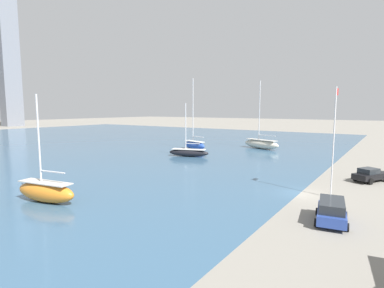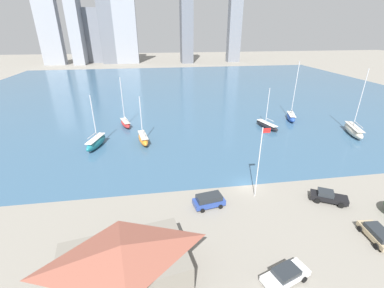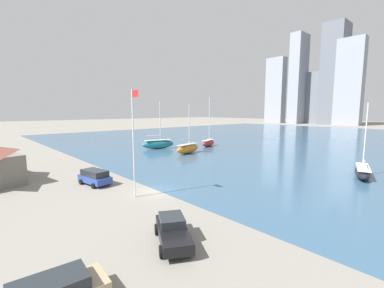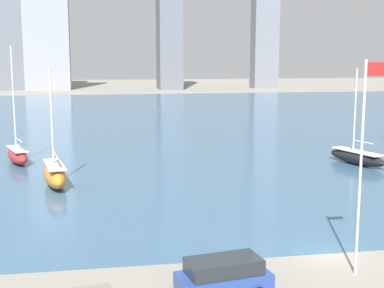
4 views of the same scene
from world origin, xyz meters
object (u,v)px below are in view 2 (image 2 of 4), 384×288
at_px(flag_pole, 259,161).
at_px(sailboat_black, 267,125).
at_px(parked_pickup_black, 328,196).
at_px(parked_wagon_tan, 378,234).
at_px(sailboat_red, 125,123).
at_px(sailboat_orange, 143,139).
at_px(parked_suv_blue, 209,200).
at_px(sailboat_teal, 96,142).
at_px(sailboat_cream, 353,130).
at_px(sailboat_blue, 291,117).
at_px(parked_sedan_white, 286,275).
at_px(boat_shed, 124,265).

height_order(flag_pole, sailboat_black, flag_pole).
bearing_deg(parked_pickup_black, sailboat_black, 22.21).
bearing_deg(parked_wagon_tan, parked_pickup_black, 103.24).
bearing_deg(parked_pickup_black, sailboat_red, 70.25).
relative_size(flag_pole, sailboat_orange, 1.08).
height_order(sailboat_orange, parked_suv_blue, sailboat_orange).
relative_size(sailboat_teal, sailboat_red, 0.90).
bearing_deg(sailboat_cream, sailboat_blue, 147.01).
xyz_separation_m(flag_pole, sailboat_red, (-22.60, 34.60, -5.24)).
height_order(sailboat_black, sailboat_cream, sailboat_cream).
bearing_deg(sailboat_black, sailboat_red, 152.31).
bearing_deg(flag_pole, parked_wagon_tan, -43.39).
bearing_deg(sailboat_teal, sailboat_black, 24.38).
height_order(flag_pole, parked_suv_blue, flag_pole).
bearing_deg(sailboat_blue, sailboat_cream, -33.80).
bearing_deg(sailboat_orange, parked_pickup_black, -53.92).
xyz_separation_m(sailboat_cream, parked_pickup_black, (-22.76, -23.49, -0.27)).
bearing_deg(sailboat_orange, sailboat_blue, 2.32).
xyz_separation_m(sailboat_teal, parked_pickup_black, (38.05, -25.22, -0.28)).
height_order(sailboat_blue, parked_sedan_white, sailboat_blue).
relative_size(sailboat_red, parked_suv_blue, 2.66).
relative_size(flag_pole, sailboat_black, 1.11).
bearing_deg(parked_sedan_white, boat_shed, 63.86).
height_order(sailboat_orange, parked_sedan_white, sailboat_orange).
distance_m(sailboat_black, parked_wagon_tan, 38.85).
height_order(boat_shed, sailboat_cream, sailboat_cream).
height_order(sailboat_black, parked_sedan_white, sailboat_black).
bearing_deg(sailboat_red, parked_sedan_white, -86.99).
relative_size(sailboat_blue, sailboat_red, 1.26).
height_order(sailboat_blue, parked_wagon_tan, sailboat_blue).
xyz_separation_m(parked_sedan_white, parked_pickup_black, (12.61, 11.54, 0.12)).
distance_m(sailboat_blue, parked_pickup_black, 37.92).
bearing_deg(sailboat_blue, parked_pickup_black, -92.72).
bearing_deg(flag_pole, sailboat_black, 63.45).
relative_size(boat_shed, parked_wagon_tan, 2.78).
relative_size(parked_suv_blue, parked_pickup_black, 0.89).
bearing_deg(sailboat_cream, sailboat_teal, -163.66).
relative_size(sailboat_cream, parked_wagon_tan, 3.25).
distance_m(sailboat_blue, parked_suv_blue, 45.94).
bearing_deg(sailboat_teal, parked_pickup_black, -16.79).
xyz_separation_m(boat_shed, parked_sedan_white, (16.33, -2.18, -1.77)).
height_order(boat_shed, parked_suv_blue, boat_shed).
relative_size(sailboat_teal, parked_sedan_white, 2.06).
xyz_separation_m(flag_pole, sailboat_orange, (-17.67, 23.09, -5.11)).
bearing_deg(boat_shed, sailboat_teal, 94.82).
bearing_deg(parked_pickup_black, boat_shed, 136.92).
bearing_deg(sailboat_teal, sailboat_cream, 15.11).
xyz_separation_m(sailboat_black, parked_sedan_white, (-16.29, -42.35, -0.06)).
bearing_deg(flag_pole, sailboat_red, 123.15).
xyz_separation_m(sailboat_black, sailboat_red, (-36.54, 6.69, 0.15)).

